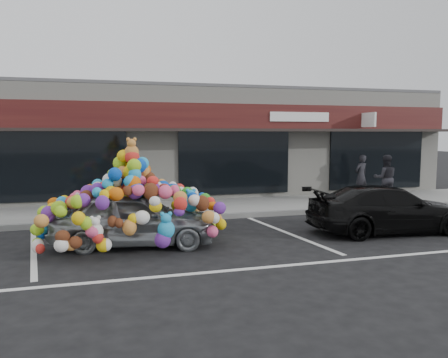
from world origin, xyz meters
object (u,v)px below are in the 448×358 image
object	(u,v)px
pedestrian_a	(361,175)
black_sedan	(388,209)
pedestrian_b	(385,178)
toy_car	(134,212)

from	to	relation	value
pedestrian_a	black_sedan	bearing A→B (deg)	47.48
pedestrian_b	pedestrian_a	bearing A→B (deg)	-69.95
pedestrian_b	toy_car	bearing A→B (deg)	41.29
pedestrian_b	black_sedan	bearing A→B (deg)	76.55
black_sedan	pedestrian_a	distance (m)	5.72
black_sedan	pedestrian_a	size ratio (longest dim) A/B	2.65
toy_car	black_sedan	world-z (taller)	toy_car
toy_car	black_sedan	xyz separation A→B (m)	(6.35, -0.40, -0.18)
toy_car	black_sedan	distance (m)	6.37
toy_car	pedestrian_a	xyz separation A→B (m)	(8.89, 4.72, 0.15)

